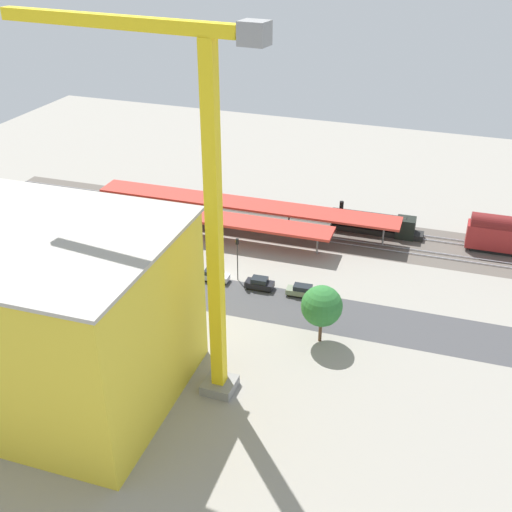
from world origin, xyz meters
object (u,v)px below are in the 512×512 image
at_px(parked_car_1, 260,284).
at_px(street_tree_1, 322,306).
at_px(parked_car_4, 138,263).
at_px(box_truck_0, 86,292).
at_px(traffic_light, 237,253).
at_px(parked_car_2, 213,276).
at_px(platform_canopy_near, 192,215).
at_px(platform_canopy_far, 244,204).
at_px(locomotive, 377,224).
at_px(parked_car_5, 98,256).
at_px(parked_car_3, 171,269).
at_px(parked_car_6, 60,248).
at_px(street_tree_2, 57,248).
at_px(street_tree_4, 28,252).
at_px(parked_car_0, 303,291).
at_px(street_tree_3, 172,276).
at_px(street_tree_0, 84,263).
at_px(tower_crane, 192,192).

relative_size(parked_car_1, street_tree_1, 0.53).
relative_size(parked_car_4, box_truck_0, 0.44).
bearing_deg(traffic_light, parked_car_2, 22.59).
bearing_deg(platform_canopy_near, platform_canopy_far, -136.99).
relative_size(locomotive, parked_car_5, 3.46).
height_order(parked_car_3, box_truck_0, box_truck_0).
bearing_deg(parked_car_5, platform_canopy_near, -128.63).
height_order(platform_canopy_near, street_tree_1, street_tree_1).
bearing_deg(parked_car_5, platform_canopy_far, -131.64).
distance_m(parked_car_2, street_tree_1, 21.44).
xyz_separation_m(platform_canopy_far, traffic_light, (-5.50, 17.71, 0.34)).
relative_size(parked_car_4, parked_car_6, 1.01).
relative_size(platform_canopy_near, parked_car_4, 11.50).
relative_size(parked_car_1, street_tree_2, 0.53).
bearing_deg(street_tree_4, parked_car_2, -159.13).
bearing_deg(street_tree_4, parked_car_0, -165.80).
relative_size(locomotive, box_truck_0, 1.65).
relative_size(box_truck_0, street_tree_1, 1.21).
xyz_separation_m(parked_car_1, parked_car_6, (34.19, 0.10, -0.05)).
distance_m(parked_car_3, street_tree_3, 10.10).
distance_m(parked_car_0, parked_car_5, 33.29).
relative_size(parked_car_0, parked_car_6, 1.16).
distance_m(street_tree_3, street_tree_4, 22.54).
bearing_deg(street_tree_0, street_tree_4, 5.43).
bearing_deg(parked_car_4, platform_canopy_far, -118.20).
distance_m(platform_canopy_far, locomotive, 23.09).
bearing_deg(parked_car_5, street_tree_4, 59.19).
bearing_deg(platform_canopy_near, parked_car_1, 142.43).
relative_size(locomotive, parked_car_1, 3.74).
height_order(box_truck_0, street_tree_1, street_tree_1).
height_order(locomotive, street_tree_0, street_tree_0).
relative_size(parked_car_0, parked_car_1, 1.14).
distance_m(parked_car_0, street_tree_4, 40.16).
bearing_deg(traffic_light, platform_canopy_near, -42.26).
xyz_separation_m(parked_car_3, parked_car_5, (12.69, 0.14, 0.01)).
height_order(street_tree_0, street_tree_4, street_tree_4).
distance_m(locomotive, tower_crane, 52.76).
bearing_deg(parked_car_1, tower_crane, 91.49).
relative_size(street_tree_2, street_tree_4, 1.02).
height_order(platform_canopy_near, parked_car_6, platform_canopy_near).
distance_m(platform_canopy_near, street_tree_0, 22.54).
xyz_separation_m(locomotive, street_tree_2, (41.61, 31.56, 3.69)).
xyz_separation_m(street_tree_0, street_tree_4, (8.66, 0.82, 0.70)).
bearing_deg(street_tree_1, parked_car_3, -19.44).
bearing_deg(tower_crane, street_tree_4, -21.04).
bearing_deg(box_truck_0, street_tree_1, -176.01).
height_order(parked_car_6, street_tree_3, street_tree_3).
distance_m(parked_car_0, street_tree_1, 11.74).
xyz_separation_m(platform_canopy_near, traffic_light, (-12.41, 11.27, 0.70)).
height_order(parked_car_3, street_tree_4, street_tree_4).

